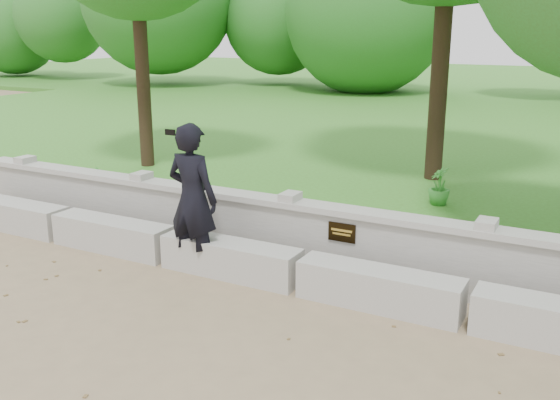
# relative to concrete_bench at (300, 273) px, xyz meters

# --- Properties ---
(ground) EXTENTS (80.00, 80.00, 0.00)m
(ground) POSITION_rel_concrete_bench_xyz_m (-0.00, -1.90, -0.22)
(ground) COLOR #8B7755
(ground) RESTS_ON ground
(lawn) EXTENTS (40.00, 22.00, 0.25)m
(lawn) POSITION_rel_concrete_bench_xyz_m (-0.00, 12.10, -0.10)
(lawn) COLOR #386A1E
(lawn) RESTS_ON ground
(concrete_bench) EXTENTS (11.90, 0.45, 0.45)m
(concrete_bench) POSITION_rel_concrete_bench_xyz_m (0.00, 0.00, 0.00)
(concrete_bench) COLOR #B4B2AA
(concrete_bench) RESTS_ON ground
(parapet_wall) EXTENTS (12.50, 0.35, 0.90)m
(parapet_wall) POSITION_rel_concrete_bench_xyz_m (0.00, 0.70, 0.24)
(parapet_wall) COLOR #A9A7A0
(parapet_wall) RESTS_ON ground
(man_main) EXTENTS (0.73, 0.65, 1.96)m
(man_main) POSITION_rel_concrete_bench_xyz_m (-1.49, -0.10, 0.76)
(man_main) COLOR black
(man_main) RESTS_ON ground
(shrub_a) EXTENTS (0.32, 0.33, 0.52)m
(shrub_a) POSITION_rel_concrete_bench_xyz_m (-4.60, 1.40, 0.28)
(shrub_a) COLOR #36892E
(shrub_a) RESTS_ON lawn
(shrub_d) EXTENTS (0.45, 0.46, 0.64)m
(shrub_d) POSITION_rel_concrete_bench_xyz_m (0.73, 3.70, 0.34)
(shrub_d) COLOR #36892E
(shrub_d) RESTS_ON lawn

